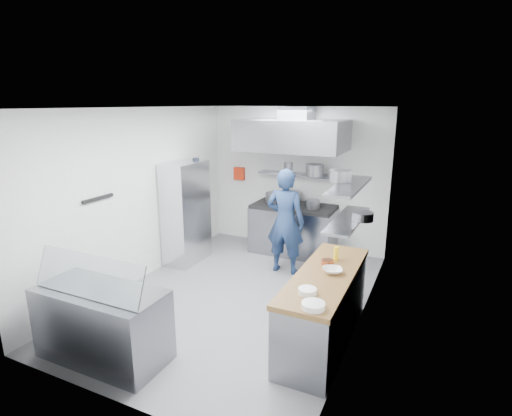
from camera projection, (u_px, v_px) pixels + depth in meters
The scene contains 36 objects.
floor at pixel (239, 296), 6.11m from camera, with size 5.00×5.00×0.00m, color slate.
ceiling at pixel (237, 108), 5.40m from camera, with size 5.00×5.00×0.00m, color silver.
wall_back at pixel (296, 179), 7.94m from camera, with size 3.60×0.02×2.80m, color white.
wall_front at pixel (109, 272), 3.56m from camera, with size 3.60×0.02×2.80m, color white.
wall_left at pixel (140, 196), 6.49m from camera, with size 5.00×0.02×2.80m, color white.
wall_right at pixel (365, 223), 5.02m from camera, with size 5.00×0.02×2.80m, color white.
gas_range at pixel (293, 230), 7.80m from camera, with size 1.60×0.80×0.90m, color gray.
cooktop at pixel (294, 207), 7.67m from camera, with size 1.57×0.78×0.06m, color black.
stock_pot_left at pixel (273, 197), 7.85m from camera, with size 0.29×0.29×0.20m, color slate.
stock_pot_mid at pixel (292, 197), 7.81m from camera, with size 0.31×0.31×0.24m, color slate.
stock_pot_right at pixel (312, 204), 7.42m from camera, with size 0.27×0.27×0.16m, color slate.
over_range_shelf at pixel (299, 174), 7.73m from camera, with size 1.60×0.30×0.04m, color gray.
shelf_pot_a at pixel (290, 166), 8.03m from camera, with size 0.26×0.26×0.18m, color slate.
shelf_pot_b at pixel (314, 170), 7.41m from camera, with size 0.33×0.33×0.22m, color slate.
extractor_hood at pixel (292, 135), 7.17m from camera, with size 1.90×1.15×0.55m, color gray.
hood_duct at pixel (297, 113), 7.27m from camera, with size 0.55×0.55×0.24m, color slate.
red_firebox at pixel (239, 174), 8.40m from camera, with size 0.22×0.10×0.26m, color red.
chef at pixel (285, 221), 6.78m from camera, with size 0.66×0.44×1.82m, color navy.
wire_rack at pixel (186, 213), 7.26m from camera, with size 0.50×0.90×1.85m, color silver.
rack_bin_a at pixel (189, 218), 7.36m from camera, with size 0.17×0.22×0.19m, color white.
rack_bin_b at pixel (202, 187), 7.64m from camera, with size 0.15×0.20×0.18m, color yellow.
rack_jar at pixel (196, 163), 7.29m from camera, with size 0.12×0.12×0.18m, color black.
knife_strip at pixel (98, 199), 5.65m from camera, with size 0.04×0.55×0.05m, color black.
prep_counter_base at pixel (324, 309), 4.87m from camera, with size 0.62×2.00×0.84m, color gray.
prep_counter_top at pixel (326, 275), 4.76m from camera, with size 0.65×2.04×0.06m, color brown.
plate_stack_a at pixel (313, 306), 3.93m from camera, with size 0.23×0.23×0.06m, color white.
plate_stack_b at pixel (307, 291), 4.23m from camera, with size 0.20×0.20×0.06m, color white.
copper_pan at pixel (328, 262), 5.00m from camera, with size 0.16×0.16×0.06m, color #D2683B.
squeeze_bottle at pixel (336, 254), 5.12m from camera, with size 0.06×0.06×0.18m, color yellow.
mixing_bowl at pixel (333, 270), 4.76m from camera, with size 0.23×0.23×0.06m, color white.
wall_shelf_lower at pixel (348, 220), 4.79m from camera, with size 0.30×1.30×0.04m, color gray.
wall_shelf_upper at pixel (350, 186), 4.69m from camera, with size 0.30×1.30×0.04m, color gray.
shelf_pot_c at pixel (363, 216), 4.69m from camera, with size 0.25×0.25×0.10m, color slate.
shelf_pot_d at pixel (340, 176), 4.81m from camera, with size 0.27×0.27×0.14m, color slate.
display_case at pixel (103, 324), 4.55m from camera, with size 1.50×0.70×0.85m, color gray.
display_glass at pixel (88, 276), 4.28m from camera, with size 1.47×0.02×0.45m, color silver.
Camera 1 is at (2.59, -4.93, 2.87)m, focal length 28.00 mm.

